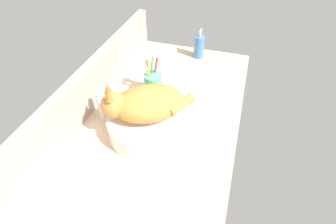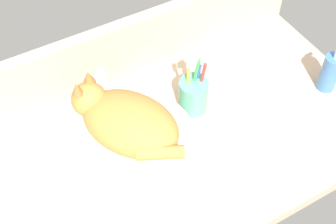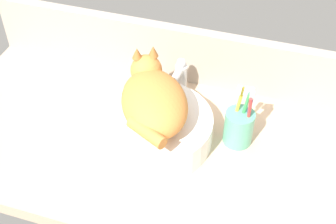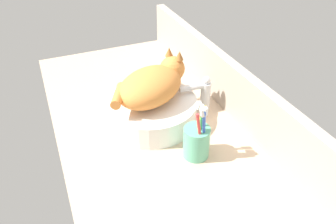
{
  "view_description": "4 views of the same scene",
  "coord_description": "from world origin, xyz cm",
  "px_view_note": "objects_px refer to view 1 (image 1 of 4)",
  "views": [
    {
      "loc": [
        -67.53,
        -25.65,
        72.56
      ],
      "look_at": [
        1.06,
        -4.78,
        7.66
      ],
      "focal_mm": 28.0,
      "sensor_mm": 36.0,
      "label": 1
    },
    {
      "loc": [
        -28.75,
        -62.42,
        100.65
      ],
      "look_at": [
        8.2,
        2.47,
        9.65
      ],
      "focal_mm": 50.0,
      "sensor_mm": 36.0,
      "label": 2
    },
    {
      "loc": [
        27.67,
        -83.35,
        94.61
      ],
      "look_at": [
        0.46,
        2.31,
        10.11
      ],
      "focal_mm": 50.0,
      "sensor_mm": 36.0,
      "label": 3
    },
    {
      "loc": [
        83.47,
        -28.91,
        69.78
      ],
      "look_at": [
        8.81,
        2.46,
        10.8
      ],
      "focal_mm": 35.0,
      "sensor_mm": 36.0,
      "label": 4
    }
  ],
  "objects_px": {
    "sink_basin": "(150,123)",
    "faucet": "(104,104)",
    "soap_dispenser": "(199,47)",
    "cat": "(145,103)",
    "toothbrush_cup": "(153,84)"
  },
  "relations": [
    {
      "from": "cat",
      "to": "sink_basin",
      "type": "bearing_deg",
      "value": -57.44
    },
    {
      "from": "toothbrush_cup",
      "to": "cat",
      "type": "bearing_deg",
      "value": -166.96
    },
    {
      "from": "faucet",
      "to": "toothbrush_cup",
      "type": "distance_m",
      "value": 0.24
    },
    {
      "from": "sink_basin",
      "to": "cat",
      "type": "height_order",
      "value": "cat"
    },
    {
      "from": "soap_dispenser",
      "to": "faucet",
      "type": "bearing_deg",
      "value": 156.63
    },
    {
      "from": "sink_basin",
      "to": "cat",
      "type": "distance_m",
      "value": 0.1
    },
    {
      "from": "toothbrush_cup",
      "to": "faucet",
      "type": "bearing_deg",
      "value": 148.32
    },
    {
      "from": "cat",
      "to": "soap_dispenser",
      "type": "height_order",
      "value": "cat"
    },
    {
      "from": "sink_basin",
      "to": "faucet",
      "type": "bearing_deg",
      "value": 86.09
    },
    {
      "from": "soap_dispenser",
      "to": "toothbrush_cup",
      "type": "height_order",
      "value": "toothbrush_cup"
    },
    {
      "from": "soap_dispenser",
      "to": "toothbrush_cup",
      "type": "relative_size",
      "value": 0.8
    },
    {
      "from": "faucet",
      "to": "cat",
      "type": "bearing_deg",
      "value": -96.5
    },
    {
      "from": "sink_basin",
      "to": "faucet",
      "type": "xyz_separation_m",
      "value": [
        0.01,
        0.19,
        0.03
      ]
    },
    {
      "from": "sink_basin",
      "to": "cat",
      "type": "relative_size",
      "value": 1.04
    },
    {
      "from": "soap_dispenser",
      "to": "sink_basin",
      "type": "bearing_deg",
      "value": 174.18
    }
  ]
}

